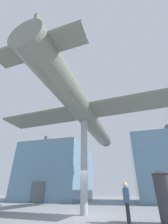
# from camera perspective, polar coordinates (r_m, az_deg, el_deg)

# --- Properties ---
(ground_plane) EXTENTS (80.00, 80.00, 0.00)m
(ground_plane) POSITION_cam_1_polar(r_m,az_deg,el_deg) (10.85, 0.00, -34.71)
(ground_plane) COLOR gray
(glass_pavilion_left) EXTENTS (8.94, 11.17, 8.36)m
(glass_pavilion_left) POSITION_cam_1_polar(r_m,az_deg,el_deg) (26.39, -9.79, -21.81)
(glass_pavilion_left) COLOR #60849E
(glass_pavilion_left) RESTS_ON ground_plane
(glass_pavilion_right) EXTENTS (8.94, 11.17, 8.36)m
(glass_pavilion_right) POSITION_cam_1_polar(r_m,az_deg,el_deg) (24.55, 29.34, -18.47)
(glass_pavilion_right) COLOR #60849E
(glass_pavilion_right) RESTS_ON ground_plane
(support_pylon_central) EXTENTS (0.48, 0.48, 6.14)m
(support_pylon_central) POSITION_cam_1_polar(r_m,az_deg,el_deg) (10.91, 0.00, -18.49)
(support_pylon_central) COLOR #999EA3
(support_pylon_central) RESTS_ON ground_plane
(suspended_airplane) EXTENTS (14.60, 16.22, 2.76)m
(suspended_airplane) POSITION_cam_1_polar(r_m,az_deg,el_deg) (12.37, 0.35, -0.42)
(suspended_airplane) COLOR slate
(suspended_airplane) RESTS_ON support_pylon_central
(visitor_person) EXTENTS (0.31, 0.44, 1.68)m
(visitor_person) POSITION_cam_1_polar(r_m,az_deg,el_deg) (8.40, 15.87, -29.21)
(visitor_person) COLOR #232328
(visitor_person) RESTS_ON ground_plane
(info_kiosk) EXTENTS (0.91, 0.91, 2.24)m
(info_kiosk) POSITION_cam_1_polar(r_m,az_deg,el_deg) (8.92, 28.34, -25.91)
(info_kiosk) COLOR #333338
(info_kiosk) RESTS_ON ground_plane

